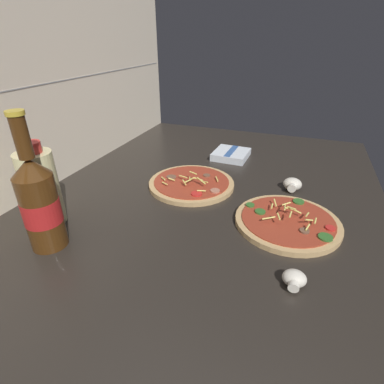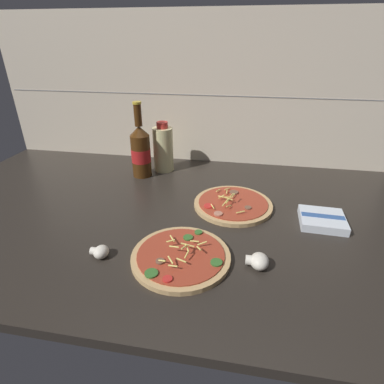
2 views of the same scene
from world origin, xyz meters
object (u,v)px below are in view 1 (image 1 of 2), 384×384
at_px(beer_bottle, 40,203).
at_px(mushroom_right, 292,184).
at_px(oil_bottle, 41,187).
at_px(pizza_near, 287,221).
at_px(pizza_far, 191,183).
at_px(dish_towel, 231,154).
at_px(mushroom_left, 294,279).

xyz_separation_m(beer_bottle, mushroom_right, (0.43, -0.46, -0.08)).
xyz_separation_m(oil_bottle, mushroom_right, (0.36, -0.53, -0.07)).
bearing_deg(pizza_near, mushroom_right, 0.76).
bearing_deg(oil_bottle, pizza_near, -71.09).
distance_m(pizza_far, mushroom_right, 0.29).
bearing_deg(pizza_near, beer_bottle, 118.42).
bearing_deg(mushroom_right, dish_towel, 50.10).
bearing_deg(beer_bottle, pizza_near, -61.58).
bearing_deg(pizza_near, pizza_far, 68.52).
xyz_separation_m(beer_bottle, oil_bottle, (0.07, 0.07, -0.01)).
height_order(pizza_near, beer_bottle, beer_bottle).
distance_m(oil_bottle, dish_towel, 0.63).
xyz_separation_m(mushroom_right, dish_towel, (0.18, 0.22, -0.01)).
bearing_deg(mushroom_left, oil_bottle, 88.67).
bearing_deg(mushroom_left, beer_bottle, 96.52).
relative_size(pizza_near, mushroom_right, 4.50).
relative_size(pizza_far, mushroom_left, 5.59).
xyz_separation_m(pizza_near, mushroom_left, (-0.19, -0.03, 0.01)).
xyz_separation_m(pizza_far, dish_towel, (0.26, -0.05, 0.00)).
bearing_deg(mushroom_right, beer_bottle, 133.25).
bearing_deg(pizza_far, mushroom_left, -134.96).
bearing_deg(oil_bottle, beer_bottle, -135.47).
height_order(beer_bottle, oil_bottle, beer_bottle).
distance_m(pizza_near, beer_bottle, 0.53).
height_order(pizza_near, oil_bottle, oil_bottle).
bearing_deg(mushroom_right, pizza_near, -179.24).
height_order(mushroom_left, mushroom_right, mushroom_right).
height_order(oil_bottle, mushroom_right, oil_bottle).
bearing_deg(pizza_far, dish_towel, -11.98).
relative_size(beer_bottle, dish_towel, 2.18).
distance_m(beer_bottle, dish_towel, 0.67).
xyz_separation_m(pizza_near, dish_towel, (0.37, 0.22, 0.00)).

